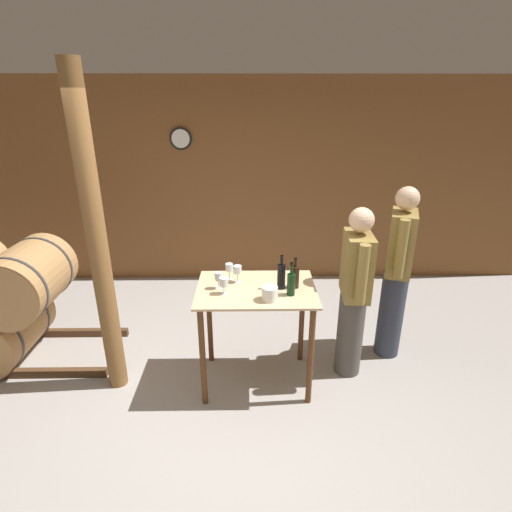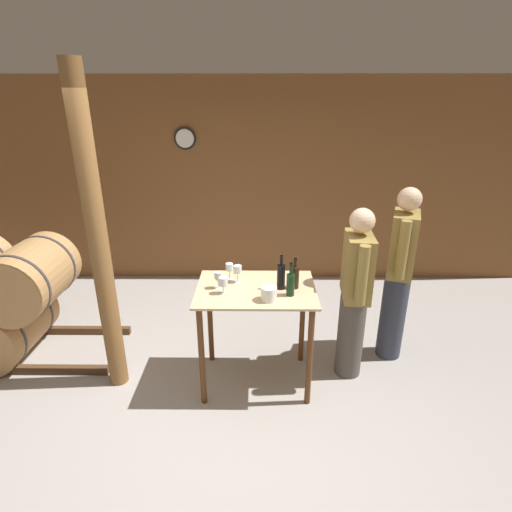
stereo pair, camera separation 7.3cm
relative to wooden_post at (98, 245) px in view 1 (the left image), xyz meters
name	(u,v)px [view 1 (the left image)]	position (x,y,z in m)	size (l,w,h in m)	color
ground_plane	(230,416)	(1.03, -0.43, -1.35)	(14.00, 14.00, 0.00)	#9E9993
back_wall	(237,184)	(1.03, 2.32, 0.00)	(8.40, 0.08, 2.70)	brown
tasting_table	(256,308)	(1.26, 0.03, -0.60)	(1.00, 0.72, 0.95)	#D1B284
wooden_post	(98,245)	(0.00, 0.00, 0.00)	(0.16, 0.16, 2.70)	brown
wine_bottle_far_left	(281,276)	(1.47, 0.02, -0.29)	(0.07, 0.07, 0.30)	black
wine_bottle_left	(291,283)	(1.54, -0.10, -0.30)	(0.07, 0.07, 0.28)	black
wine_bottle_center	(295,276)	(1.59, 0.04, -0.30)	(0.07, 0.07, 0.27)	black
wine_glass_near_left	(218,276)	(0.95, 0.03, -0.29)	(0.06, 0.06, 0.15)	silver
wine_glass_near_center	(224,282)	(1.00, -0.07, -0.30)	(0.07, 0.07, 0.14)	silver
wine_glass_near_right	(229,268)	(1.03, 0.20, -0.29)	(0.07, 0.07, 0.15)	silver
wine_glass_far_side	(237,270)	(1.10, 0.14, -0.29)	(0.07, 0.07, 0.15)	silver
ice_bucket	(270,294)	(1.36, -0.19, -0.35)	(0.13, 0.13, 0.11)	white
person_host	(354,291)	(2.13, 0.15, -0.50)	(0.25, 0.59, 1.61)	#4C4742
person_visitor_with_scarf	(397,271)	(2.60, 0.43, -0.44)	(0.34, 0.56, 1.72)	#333847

